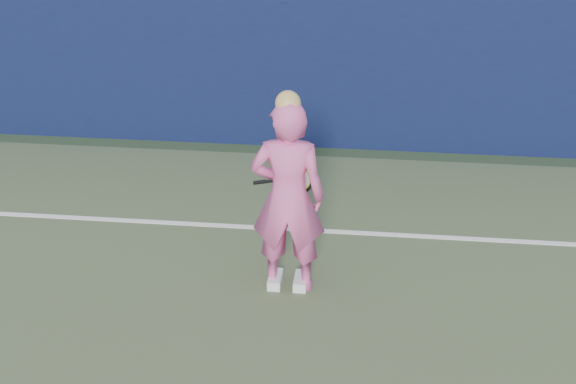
# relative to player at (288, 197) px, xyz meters

# --- Properties ---
(backstop_wall) EXTENTS (24.00, 0.40, 2.50)m
(backstop_wall) POSITION_rel_player_xyz_m (-0.71, 3.58, 0.32)
(backstop_wall) COLOR #0C1337
(backstop_wall) RESTS_ON ground
(player) EXTENTS (0.67, 0.44, 1.92)m
(player) POSITION_rel_player_xyz_m (0.00, 0.00, 0.00)
(player) COLOR #EA5BA0
(player) RESTS_ON ground
(racket) EXTENTS (0.60, 0.19, 0.33)m
(racket) POSITION_rel_player_xyz_m (0.00, 0.40, -0.01)
(racket) COLOR black
(racket) RESTS_ON ground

